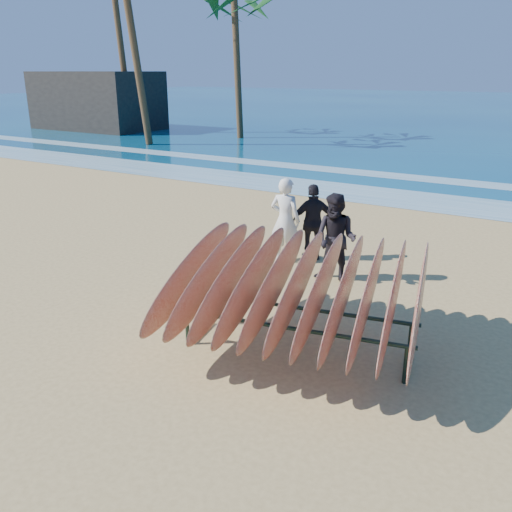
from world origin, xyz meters
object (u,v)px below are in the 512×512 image
at_px(surfboard_rack, 297,287).
at_px(palm_mid, 237,10).
at_px(building, 97,101).
at_px(person_white, 285,220).
at_px(person_dark_b, 313,222).
at_px(person_dark_a, 336,239).

height_order(surfboard_rack, palm_mid, palm_mid).
relative_size(building, palm_mid, 1.08).
bearing_deg(person_white, palm_mid, -59.13).
bearing_deg(building, surfboard_rack, -38.69).
xyz_separation_m(surfboard_rack, person_dark_b, (-1.48, 3.59, -0.17)).
xyz_separation_m(building, palm_mid, (10.68, 0.34, 4.85)).
xyz_separation_m(person_white, person_dark_a, (1.32, -0.55, -0.03)).
xyz_separation_m(person_white, palm_mid, (-12.21, 17.00, 5.80)).
relative_size(person_white, palm_mid, 0.23).
bearing_deg(palm_mid, surfboard_rack, -55.05).
height_order(surfboard_rack, building, building).
bearing_deg(person_white, person_dark_b, -143.25).
relative_size(person_dark_a, person_dark_b, 1.05).
xyz_separation_m(person_dark_b, building, (-23.33, 16.27, 1.02)).
height_order(person_white, person_dark_b, person_white).
xyz_separation_m(person_white, building, (-22.89, 16.66, 0.95)).
xyz_separation_m(person_dark_a, building, (-24.21, 17.21, 0.98)).
bearing_deg(surfboard_rack, person_dark_b, 100.73).
relative_size(person_dark_a, building, 0.20).
distance_m(person_dark_a, palm_mid, 22.91).
distance_m(person_dark_b, building, 28.46).
xyz_separation_m(person_white, person_dark_b, (0.43, 0.38, -0.07)).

